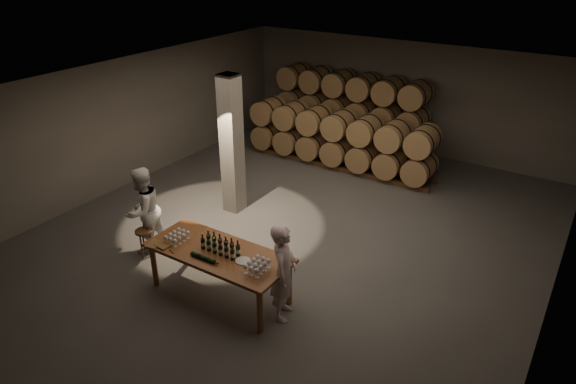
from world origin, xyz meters
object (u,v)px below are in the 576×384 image
Objects in this scene: bottle_cluster at (220,246)px; notebook_near at (163,245)px; plate at (243,261)px; stool at (144,235)px; tasting_table at (219,256)px; person_woman at (143,210)px; person_man at (284,272)px.

notebook_near is (-0.97, -0.40, -0.09)m from bottle_cluster.
bottle_cluster reaches higher than plate.
plate reaches higher than stool.
plate reaches higher than tasting_table.
stool is (-1.13, 0.55, -0.44)m from notebook_near.
person_woman is (-1.30, 0.74, -0.02)m from notebook_near.
stool is at bearing 176.34° from plate.
plate is at bearing 21.28° from notebook_near.
tasting_table is 1.45× the size of person_woman.
notebook_near reaches higher than tasting_table.
plate is at bearing 76.72° from person_woman.
plate is 2.79m from person_woman.
person_woman reaches higher than bottle_cluster.
notebook_near is at bearing 54.36° from person_woman.
person_woman reaches higher than person_man.
person_woman reaches higher than tasting_table.
person_woman is (-3.48, 0.22, 0.03)m from person_man.
person_man is at bearing 5.59° from bottle_cluster.
person_man is at bearing 10.82° from plate.
notebook_near is 0.14× the size of person_woman.
person_woman is at bearing 172.57° from plate.
bottle_cluster reaches higher than notebook_near.
notebook_near is at bearing -156.76° from tasting_table.
stool is at bearing 160.74° from notebook_near.
plate is 1.51m from notebook_near.
plate is (0.50, -0.02, -0.10)m from bottle_cluster.
tasting_table is 0.56m from plate.
person_woman is at bearing 171.07° from tasting_table.
notebook_near is (-0.92, -0.39, 0.12)m from tasting_table.
notebook_near is 1.50m from person_woman.
stool is (-2.10, 0.15, -0.53)m from bottle_cluster.
bottle_cluster is 0.41× the size of person_woman.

